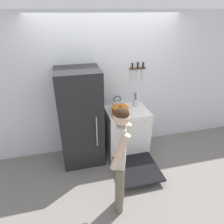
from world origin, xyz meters
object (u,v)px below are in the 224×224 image
Objects in this scene: tea_kettle at (117,105)px; person at (121,157)px; utensil_jar at (135,102)px; stove_range at (127,133)px; dutch_oven_pot at (120,111)px; refrigerator at (81,118)px.

person reaches higher than tea_kettle.
stove_range is at bearing -138.78° from utensil_jar.
person is (-0.32, -1.33, -0.08)m from tea_kettle.
tea_kettle is (0.01, 0.24, 0.00)m from dutch_oven_pot.
utensil_jar reaches higher than tea_kettle.
stove_range is 0.84× the size of person.
stove_range is (0.85, -0.03, -0.41)m from refrigerator.
refrigerator is at bearing -169.12° from tea_kettle.
dutch_oven_pot is (-0.17, -0.08, 0.53)m from stove_range.
dutch_oven_pot is 0.44m from utensil_jar.
refrigerator reaches higher than utensil_jar.
tea_kettle is at bearing 8.08° from person.
tea_kettle reaches higher than dutch_oven_pot.
dutch_oven_pot is at bearing -93.08° from tea_kettle.
refrigerator is 5.31× the size of dutch_oven_pot.
person is (0.37, -1.19, 0.04)m from refrigerator.
person is at bearing -103.50° from tea_kettle.
tea_kettle is 1.37m from person.
tea_kettle is (-0.16, 0.16, 0.54)m from stove_range.
dutch_oven_pot is 0.20× the size of person.
tea_kettle is 0.16× the size of person.
person is (-0.31, -1.08, -0.08)m from dutch_oven_pot.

